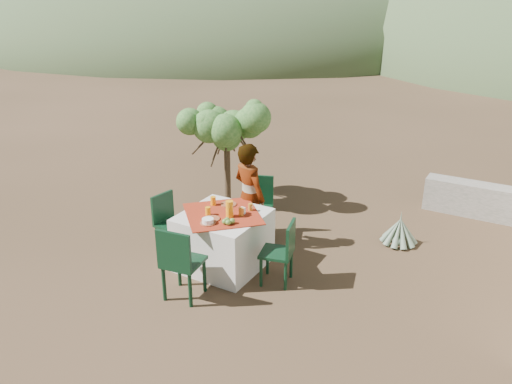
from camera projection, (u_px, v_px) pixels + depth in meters
ground at (201, 256)px, 6.98m from camera, size 160.00×160.00×0.00m
table at (223, 240)px, 6.63m from camera, size 1.30×1.30×0.76m
chair_far at (258, 204)px, 7.40m from camera, size 0.55×0.55×0.92m
chair_near at (180, 261)px, 5.82m from camera, size 0.49×0.49×0.95m
chair_left at (169, 220)px, 6.99m from camera, size 0.44×0.44×0.84m
chair_right at (282, 250)px, 6.18m from camera, size 0.47×0.47×0.84m
person at (249, 196)px, 6.99m from camera, size 0.66×0.54×1.55m
shrub_tree at (231, 132)px, 8.23m from camera, size 1.39×1.37×1.64m
agave at (399, 231)px, 7.27m from camera, size 0.53×0.54×0.57m
stone_wall at (509, 206)px, 7.94m from camera, size 2.60×0.35×0.55m
hill_near_left at (238, 39)px, 39.44m from camera, size 40.00×40.00×16.00m
hill_far_center at (470, 29)px, 50.64m from camera, size 60.00×60.00×24.00m
plate_far at (229, 204)px, 6.75m from camera, size 0.22×0.22×0.01m
plate_near at (212, 219)px, 6.32m from camera, size 0.21×0.21×0.01m
glass_far at (213, 201)px, 6.72m from camera, size 0.07×0.07×0.12m
glass_near at (208, 211)px, 6.42m from camera, size 0.07×0.07×0.11m
juice_pitcher at (230, 209)px, 6.36m from camera, size 0.10×0.10×0.22m
bowl_plate at (208, 223)px, 6.20m from camera, size 0.20×0.20×0.01m
white_bowl at (208, 221)px, 6.19m from camera, size 0.15×0.15×0.05m
jar_left at (241, 212)px, 6.41m from camera, size 0.07×0.07×0.11m
jar_right at (250, 207)px, 6.56m from camera, size 0.06×0.06×0.10m
napkin_holder at (243, 210)px, 6.47m from camera, size 0.07×0.05×0.09m
fruit_cluster at (228, 221)px, 6.18m from camera, size 0.14×0.13×0.07m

